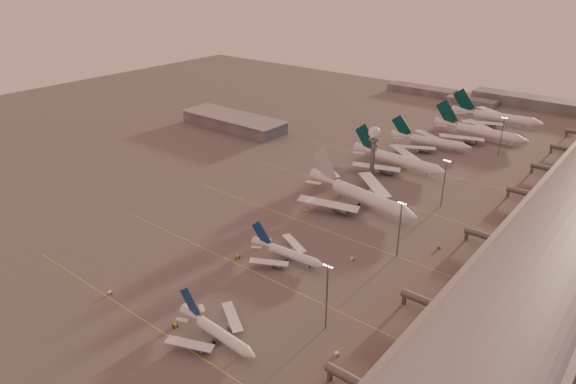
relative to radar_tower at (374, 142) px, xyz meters
The scene contains 26 objects.
ground 121.92m from the radar_tower, 92.39° to the right, with size 700.00×700.00×0.00m, color #4F4D4D.
taxiway_markings 71.83m from the radar_tower, 68.66° to the right, with size 180.00×185.25×0.02m.
terminal 103.88m from the radar_tower, ahead, with size 57.00×362.00×23.04m.
hangar 127.68m from the radar_tower, behind, with size 82.00×27.00×8.50m.
radar_tower is the anchor object (origin of this frame).
mast_a 131.38m from the radar_tower, 66.17° to the right, with size 3.60×0.56×25.00m.
mast_b 82.32m from the radar_tower, 52.43° to the right, with size 3.60×0.56×25.00m.
mast_c 46.66m from the radar_tower, 12.53° to the right, with size 3.60×0.56×25.00m.
mast_d 91.11m from the radar_tower, 61.74° to the left, with size 3.60×0.56×25.00m.
distant_horizon 205.86m from the radar_tower, 90.67° to the left, with size 165.00×37.50×9.00m.
narrowbody_near 150.57m from the radar_tower, 78.54° to the right, with size 35.15×28.02×13.73m.
narrowbody_mid 98.64m from the radar_tower, 79.77° to the right, with size 35.11×27.95×13.71m.
widebody_white 40.41m from the radar_tower, 67.72° to the right, with size 66.87×53.16×23.67m.
greentail_a 28.21m from the radar_tower, 76.76° to the left, with size 61.02×49.18×22.15m.
greentail_b 69.07m from the radar_tower, 86.37° to the left, with size 52.31×41.97×19.07m.
greentail_c 106.64m from the radar_tower, 77.54° to the left, with size 64.41×51.98×23.39m.
greentail_d 146.64m from the radar_tower, 82.19° to the left, with size 65.13×52.39×23.66m.
gsv_truck_a 155.78m from the radar_tower, 96.82° to the right, with size 5.95×2.44×2.36m.
gsv_tug_near 152.58m from the radar_tower, 84.77° to the right, with size 3.66×4.32×1.06m.
gsv_catering_a 144.27m from the radar_tower, 63.83° to the right, with size 5.66×3.67×4.28m.
gsv_tug_mid 108.59m from the radar_tower, 89.83° to the right, with size 4.27×4.53×1.12m.
gsv_truck_b 89.80m from the radar_tower, 64.42° to the right, with size 5.55×2.51×2.17m.
gsv_truck_c 59.43m from the radar_tower, 93.55° to the right, with size 5.62×3.76×2.14m.
gsv_catering_b 80.02m from the radar_tower, 38.27° to the right, with size 5.81×3.70×4.41m.
gsv_tug_far 34.29m from the radar_tower, 61.49° to the right, with size 3.78×3.85×0.96m.
gsv_truck_d 29.02m from the radar_tower, behind, with size 3.80×5.99×2.27m.
Camera 1 is at (132.76, -113.07, 110.92)m, focal length 32.00 mm.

